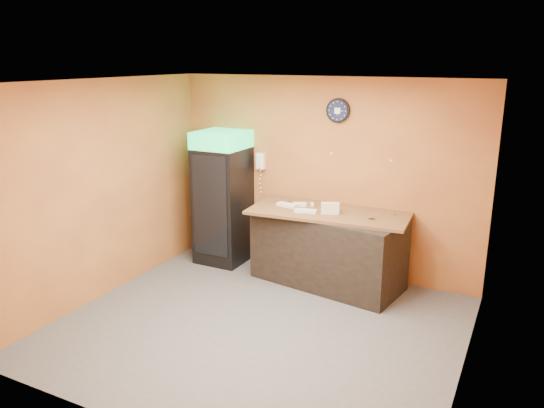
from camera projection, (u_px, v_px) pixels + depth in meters
The scene contains 15 objects.
floor at pixel (258, 327), 6.19m from camera, with size 4.50×4.50×0.00m, color #47474C.
back_wall at pixel (324, 177), 7.54m from camera, with size 4.50×0.02×2.80m, color #B57233.
left_wall at pixel (103, 190), 6.79m from camera, with size 0.02×4.00×2.80m, color #B57233.
right_wall at pixel (474, 244), 4.84m from camera, with size 0.02×4.00×2.80m, color #B57233.
ceiling at pixel (256, 82), 5.44m from camera, with size 4.50×4.00×0.02m, color white.
beverage_cooler at pixel (221, 200), 7.96m from camera, with size 0.70×0.72×2.00m.
prep_counter at pixel (328, 249), 7.28m from camera, with size 2.01×0.89×1.00m, color black.
wall_clock at pixel (338, 111), 7.18m from camera, with size 0.33×0.06×0.33m.
wall_phone at pixel (260, 161), 7.88m from camera, with size 0.13×0.11×0.24m.
butcher_paper at pixel (329, 212), 7.14m from camera, with size 2.14×0.94×0.04m, color brown.
sub_roll_stack at pixel (330, 208), 6.99m from camera, with size 0.25×0.17×0.15m.
wrapped_sandwich_left at pixel (287, 205), 7.35m from camera, with size 0.30×0.12×0.04m, color silver.
wrapped_sandwich_mid at pixel (306, 211), 7.06m from camera, with size 0.29×0.11×0.04m, color silver.
wrapped_sandwich_right at pixel (303, 204), 7.38m from camera, with size 0.29×0.11×0.04m, color silver.
kitchen_tool at pixel (308, 205), 7.33m from camera, with size 0.07×0.07×0.07m, color silver.
Camera 1 is at (2.66, -4.91, 3.05)m, focal length 35.00 mm.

